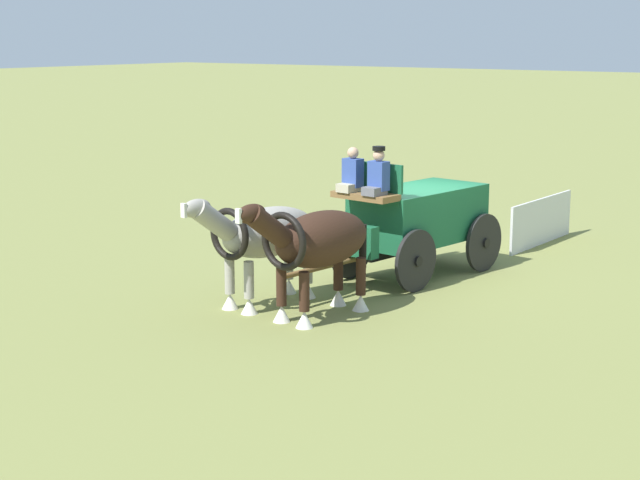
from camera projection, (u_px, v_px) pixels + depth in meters
ground_plane at (418, 275)px, 21.11m from camera, size 220.00×220.00×0.00m
show_wagon at (414, 217)px, 20.74m from camera, size 5.91×2.11×2.82m
draft_horse_near at (317, 242)px, 17.66m from camera, size 3.16×1.22×2.21m
draft_horse_off at (263, 235)px, 18.52m from camera, size 3.22×1.16×2.15m
sponsor_banner at (541, 221)px, 24.02m from camera, size 3.20×0.08×1.10m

